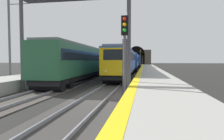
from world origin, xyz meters
name	(u,v)px	position (x,y,z in m)	size (l,w,h in m)	color
ground_plane	(99,97)	(0.00, 0.00, 0.00)	(320.00, 320.00, 0.00)	black
platform_right	(159,92)	(0.00, -3.79, 0.46)	(112.00, 3.56, 0.91)	#9E9B93
platform_right_edge_strip	(134,84)	(0.00, -2.26, 0.92)	(112.00, 0.50, 0.01)	yellow
track_main_line	(99,97)	(0.00, 0.00, 0.04)	(160.00, 3.05, 0.21)	#383533
track_adjacent_line	(36,95)	(0.00, 4.41, 0.04)	(160.00, 2.96, 0.21)	#423D38
train_main_approaching	(134,61)	(42.26, 0.00, 2.23)	(74.50, 3.07, 3.87)	#264C99
train_adjacent_platform	(101,61)	(19.87, 4.41, 2.28)	(39.12, 3.09, 4.00)	#235638
railway_signal_near	(125,50)	(-1.43, -1.81, 2.92)	(0.39, 0.38, 4.79)	#4C4C54
railway_signal_mid	(140,57)	(35.83, -1.81, 3.10)	(0.39, 0.38, 5.11)	#38383D
railway_signal_far	(143,59)	(86.49, -1.81, 3.00)	(0.39, 0.38, 4.93)	#38383D
overhead_signal_gantry	(72,15)	(1.26, 2.20, 5.60)	(0.70, 8.31, 7.51)	#3F3F47
tunnel_portal	(137,57)	(108.79, 2.20, 4.45)	(2.42, 17.55, 11.10)	#51473D
catenary_mast_near	(10,40)	(5.34, 10.34, 4.36)	(0.22, 2.40, 8.47)	#595B60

